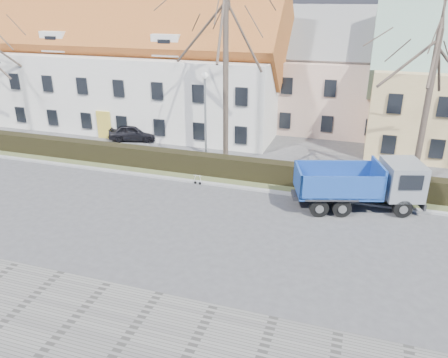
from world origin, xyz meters
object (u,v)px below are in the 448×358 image
(dump_truck, at_px, (354,185))
(cart_frame, at_px, (194,179))
(streetlight, at_px, (205,122))
(parked_car_a, at_px, (134,132))

(dump_truck, relative_size, cart_frame, 9.45)
(dump_truck, distance_m, streetlight, 10.09)
(dump_truck, xyz_separation_m, streetlight, (-9.44, 3.05, 1.84))
(streetlight, xyz_separation_m, cart_frame, (0.19, -2.59, -2.87))
(streetlight, distance_m, cart_frame, 3.87)
(streetlight, height_order, parked_car_a, streetlight)
(cart_frame, xyz_separation_m, parked_car_a, (-7.79, 6.69, 0.33))
(streetlight, bearing_deg, parked_car_a, 151.68)
(cart_frame, bearing_deg, parked_car_a, 139.37)
(parked_car_a, bearing_deg, streetlight, -131.95)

